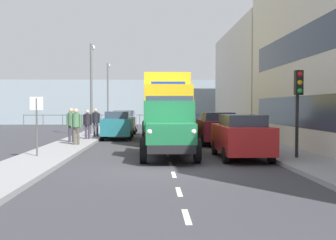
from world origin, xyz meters
The scene contains 21 objects.
ground_plane centered at (0.00, -9.93, 0.00)m, with size 80.00×80.00×0.00m, color #38383D.
sidewalk_left centered at (-4.81, -9.93, 0.07)m, with size 2.12×41.79×0.15m, color gray.
sidewalk_right centered at (4.81, -9.93, 0.07)m, with size 2.12×41.79×0.15m, color gray.
road_centreline_markings centered at (0.00, -8.86, 0.00)m, with size 0.12×36.58×0.01m.
building_far_block centered at (-9.11, -21.69, 4.26)m, with size 6.48×15.94×8.51m.
sea_horizon centered at (0.00, -33.83, 2.50)m, with size 80.00×0.80×5.00m, color #84939E.
seawall_railing centered at (0.00, -30.23, 0.92)m, with size 28.08×0.08×1.20m.
truck_vintage_green centered at (0.00, -2.42, 1.18)m, with size 2.17×5.64×2.43m.
lorry_cargo_yellow centered at (-0.16, -10.52, 2.08)m, with size 2.58×8.20×3.87m.
car_red_kerbside_near centered at (-2.79, -2.28, 0.90)m, with size 1.83×4.30×1.72m.
car_maroon_kerbside_1 centered at (-2.79, -8.42, 0.90)m, with size 1.91×4.07×1.72m.
car_teal_oppositeside_0 centered at (2.79, -12.30, 0.89)m, with size 1.83×4.03×1.72m.
car_silver_oppositeside_1 centered at (2.79, -18.20, 0.90)m, with size 1.87×4.50×1.72m.
pedestrian_couple_a centered at (4.40, -6.99, 1.20)m, with size 0.53×0.34×1.78m.
pedestrian_near_railing centered at (4.93, -8.51, 1.21)m, with size 0.53×0.34×1.80m.
pedestrian_by_lamp centered at (4.41, -10.64, 1.14)m, with size 0.53×0.34×1.69m.
pedestrian_strolling centered at (4.19, -12.56, 1.18)m, with size 0.53×0.34×1.74m.
traffic_light_near centered at (-4.68, -1.30, 2.47)m, with size 0.28×0.41×3.20m.
lamp_post_promenade centered at (4.80, -15.14, 3.83)m, with size 0.32×1.14×6.14m.
lamp_post_far centered at (4.92, -26.85, 3.77)m, with size 0.32×1.14×6.02m.
street_sign centered at (5.02, -2.22, 1.68)m, with size 0.50×0.07×2.25m.
Camera 1 is at (0.62, 13.94, 2.04)m, focal length 45.18 mm.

